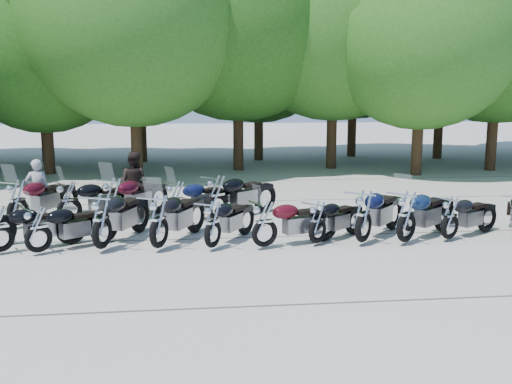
{
  "coord_description": "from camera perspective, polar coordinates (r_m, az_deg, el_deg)",
  "views": [
    {
      "loc": [
        -1.54,
        -12.27,
        3.58
      ],
      "look_at": [
        0.0,
        1.5,
        1.1
      ],
      "focal_mm": 42.0,
      "sensor_mm": 36.0,
      "label": 1
    }
  ],
  "objects": [
    {
      "name": "motorcycle_13",
      "position": [
        16.3,
        -21.78,
        -0.79
      ],
      "size": [
        1.92,
        2.48,
        1.39
      ],
      "primitive_type": null,
      "rotation": [
        0.0,
        0.0,
        2.59
      ],
      "color": "#3B0812",
      "rests_on": "ground"
    },
    {
      "name": "tree_12",
      "position": [
        29.01,
        0.26,
        14.38
      ],
      "size": [
        7.88,
        7.88,
        9.67
      ],
      "color": "#3A2614",
      "rests_on": "ground"
    },
    {
      "name": "tree_2",
      "position": [
        25.81,
        -19.71,
        13.41
      ],
      "size": [
        7.31,
        7.31,
        8.97
      ],
      "color": "#3A2614",
      "rests_on": "ground"
    },
    {
      "name": "tree_14",
      "position": [
        30.97,
        17.41,
        13.85
      ],
      "size": [
        8.02,
        8.02,
        9.84
      ],
      "color": "#3A2614",
      "rests_on": "ground"
    },
    {
      "name": "tree_4",
      "position": [
        25.63,
        -1.76,
        16.98
      ],
      "size": [
        9.13,
        9.13,
        11.2
      ],
      "color": "#3A2614",
      "rests_on": "ground"
    },
    {
      "name": "tree_3",
      "position": [
        23.76,
        -11.73,
        16.56
      ],
      "size": [
        8.7,
        8.7,
        10.67
      ],
      "color": "#3A2614",
      "rests_on": "ground"
    },
    {
      "name": "motorcycle_16",
      "position": [
        15.64,
        -7.56,
        -0.77
      ],
      "size": [
        2.26,
        1.87,
        1.28
      ],
      "primitive_type": null,
      "rotation": [
        0.0,
        0.0,
        2.18
      ],
      "color": "#0D1339",
      "rests_on": "ground"
    },
    {
      "name": "tree_10",
      "position": [
        30.09,
        -19.9,
        13.51
      ],
      "size": [
        7.78,
        7.78,
        9.55
      ],
      "color": "#3A2614",
      "rests_on": "ground"
    },
    {
      "name": "motorcycle_6",
      "position": [
        13.13,
        0.83,
        -2.9
      ],
      "size": [
        2.28,
        1.41,
        1.23
      ],
      "primitive_type": null,
      "rotation": [
        0.0,
        0.0,
        1.94
      ],
      "color": "#3F0811",
      "rests_on": "ground"
    },
    {
      "name": "motorcycle_17",
      "position": [
        15.86,
        -3.74,
        -0.35
      ],
      "size": [
        2.42,
        2.09,
        1.39
      ],
      "primitive_type": null,
      "rotation": [
        0.0,
        0.0,
        2.22
      ],
      "color": "black",
      "rests_on": "ground"
    },
    {
      "name": "tree_7",
      "position": [
        27.37,
        22.25,
        15.31
      ],
      "size": [
        8.79,
        8.79,
        10.79
      ],
      "color": "#3A2614",
      "rests_on": "ground"
    },
    {
      "name": "motorcycle_14",
      "position": [
        16.1,
        -17.37,
        -0.78
      ],
      "size": [
        2.36,
        1.8,
        1.31
      ],
      "primitive_type": null,
      "rotation": [
        0.0,
        0.0,
        2.11
      ],
      "color": "black",
      "rests_on": "ground"
    },
    {
      "name": "ground",
      "position": [
        12.88,
        0.74,
        -6.0
      ],
      "size": [
        90.0,
        90.0,
        0.0
      ],
      "primitive_type": "plane",
      "color": "gray",
      "rests_on": "ground"
    },
    {
      "name": "motorcycle_9",
      "position": [
        13.91,
        14.15,
        -2.14
      ],
      "size": [
        2.39,
        2.13,
        1.39
      ],
      "primitive_type": null,
      "rotation": [
        0.0,
        0.0,
        2.25
      ],
      "color": "#0D1D3C",
      "rests_on": "ground"
    },
    {
      "name": "tree_6",
      "position": [
        24.92,
        15.59,
        14.92
      ],
      "size": [
        8.0,
        8.0,
        9.82
      ],
      "color": "#3A2614",
      "rests_on": "ground"
    },
    {
      "name": "tree_11",
      "position": [
        28.85,
        -11.1,
        13.76
      ],
      "size": [
        7.56,
        7.56,
        9.28
      ],
      "color": "#3A2614",
      "rests_on": "ground"
    },
    {
      "name": "rider_0",
      "position": [
        16.98,
        -20.08,
        0.2
      ],
      "size": [
        0.66,
        0.49,
        1.66
      ],
      "primitive_type": "imported",
      "rotation": [
        0.0,
        0.0,
        3.31
      ],
      "color": "#99999C",
      "rests_on": "ground"
    },
    {
      "name": "motorcycle_8",
      "position": [
        13.69,
        10.22,
        -2.13
      ],
      "size": [
        2.21,
        2.4,
        1.42
      ],
      "primitive_type": null,
      "rotation": [
        0.0,
        0.0,
        2.43
      ],
      "color": "black",
      "rests_on": "ground"
    },
    {
      "name": "motorcycle_10",
      "position": [
        14.52,
        18.01,
        -2.23
      ],
      "size": [
        2.14,
        1.63,
        1.19
      ],
      "primitive_type": null,
      "rotation": [
        0.0,
        0.0,
        2.11
      ],
      "color": "black",
      "rests_on": "ground"
    },
    {
      "name": "rider_1",
      "position": [
        17.23,
        -11.55,
        0.9
      ],
      "size": [
        1.04,
        0.95,
        1.75
      ],
      "primitive_type": "imported",
      "rotation": [
        0.0,
        0.0,
        2.72
      ],
      "color": "black",
      "rests_on": "ground"
    },
    {
      "name": "tree_13",
      "position": [
        30.96,
        9.36,
        14.56
      ],
      "size": [
        8.31,
        8.31,
        10.2
      ],
      "color": "#3A2614",
      "rests_on": "ground"
    },
    {
      "name": "motorcycle_4",
      "position": [
        13.17,
        -9.26,
        -2.62
      ],
      "size": [
        1.79,
        2.55,
        1.4
      ],
      "primitive_type": null,
      "rotation": [
        0.0,
        0.0,
        2.67
      ],
      "color": "black",
      "rests_on": "ground"
    },
    {
      "name": "motorcycle_2",
      "position": [
        13.52,
        -20.06,
        -3.24
      ],
      "size": [
        2.09,
        1.73,
        1.19
      ],
      "primitive_type": null,
      "rotation": [
        0.0,
        0.0,
        2.18
      ],
      "color": "black",
      "rests_on": "ground"
    },
    {
      "name": "motorcycle_5",
      "position": [
        13.11,
        -4.16,
        -2.96
      ],
      "size": [
        1.73,
        2.18,
        1.23
      ],
      "primitive_type": null,
      "rotation": [
        0.0,
        0.0,
        2.57
      ],
      "color": "black",
      "rests_on": "ground"
    },
    {
      "name": "motorcycle_15",
      "position": [
        15.71,
        -13.45,
        -0.68
      ],
      "size": [
        2.06,
        2.48,
        1.41
      ],
      "primitive_type": null,
      "rotation": [
        0.0,
        0.0,
        2.53
      ],
      "color": "#380714",
      "rests_on": "ground"
    },
    {
      "name": "motorcycle_7",
      "position": [
        13.53,
        5.89,
        -2.74
      ],
      "size": [
        1.95,
        1.79,
        1.15
      ],
      "primitive_type": null,
      "rotation": [
        0.0,
        0.0,
        2.28
      ],
      "color": "black",
      "rests_on": "ground"
    },
    {
      "name": "tree_5",
      "position": [
        26.38,
        7.46,
        16.57
      ],
      "size": [
        9.04,
        9.04,
        11.1
      ],
      "color": "#3A2614",
      "rests_on": "ground"
    },
    {
      "name": "motorcycle_3",
      "position": [
        13.35,
        -14.51,
        -2.56
      ],
      "size": [
        1.65,
        2.65,
        1.44
      ],
      "primitive_type": null,
      "rotation": [
        0.0,
        0.0,
        2.77
      ],
      "color": "black",
      "rests_on": "ground"
    }
  ]
}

